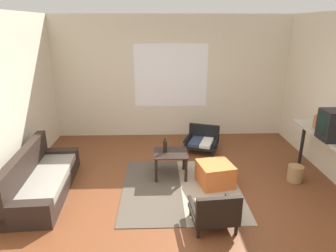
# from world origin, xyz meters

# --- Properties ---
(ground_plane) EXTENTS (7.80, 7.80, 0.00)m
(ground_plane) POSITION_xyz_m (0.00, 0.00, 0.00)
(ground_plane) COLOR brown
(far_wall_with_window) EXTENTS (5.60, 0.13, 2.70)m
(far_wall_with_window) POSITION_xyz_m (0.00, 3.06, 1.35)
(far_wall_with_window) COLOR beige
(far_wall_with_window) RESTS_ON ground
(area_rug) EXTENTS (1.86, 1.96, 0.01)m
(area_rug) POSITION_xyz_m (0.06, 0.53, 0.01)
(area_rug) COLOR #4C4238
(area_rug) RESTS_ON ground
(couch) EXTENTS (0.79, 1.93, 0.70)m
(couch) POSITION_xyz_m (-2.11, 0.48, 0.22)
(couch) COLOR black
(couch) RESTS_ON ground
(coffee_table) EXTENTS (0.57, 0.51, 0.44)m
(coffee_table) POSITION_xyz_m (-0.09, 0.95, 0.35)
(coffee_table) COLOR black
(coffee_table) RESTS_ON ground
(armchair_by_window) EXTENTS (0.80, 0.77, 0.49)m
(armchair_by_window) POSITION_xyz_m (0.61, 2.09, 0.22)
(armchair_by_window) COLOR black
(armchair_by_window) RESTS_ON ground
(armchair_striped_foreground) EXTENTS (0.61, 0.59, 0.55)m
(armchair_striped_foreground) POSITION_xyz_m (0.41, -0.47, 0.25)
(armchair_striped_foreground) COLOR black
(armchair_striped_foreground) RESTS_ON ground
(ottoman_orange) EXTENTS (0.62, 0.62, 0.37)m
(ottoman_orange) POSITION_xyz_m (0.62, 0.64, 0.18)
(ottoman_orange) COLOR #D1662D
(ottoman_orange) RESTS_ON ground
(console_shelf) EXTENTS (0.42, 1.55, 0.87)m
(console_shelf) POSITION_xyz_m (2.35, 0.62, 0.77)
(console_shelf) COLOR #B2AD9E
(console_shelf) RESTS_ON ground
(clay_vase) EXTENTS (0.20, 0.20, 0.30)m
(clay_vase) POSITION_xyz_m (2.35, 0.89, 0.98)
(clay_vase) COLOR #935B38
(clay_vase) RESTS_ON console_shelf
(glass_bottle) EXTENTS (0.07, 0.07, 0.26)m
(glass_bottle) POSITION_xyz_m (-0.18, 0.98, 0.55)
(glass_bottle) COLOR black
(glass_bottle) RESTS_ON coffee_table
(wicker_basket) EXTENTS (0.25, 0.25, 0.27)m
(wicker_basket) POSITION_xyz_m (1.98, 0.71, 0.14)
(wicker_basket) COLOR #9E7A4C
(wicker_basket) RESTS_ON ground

